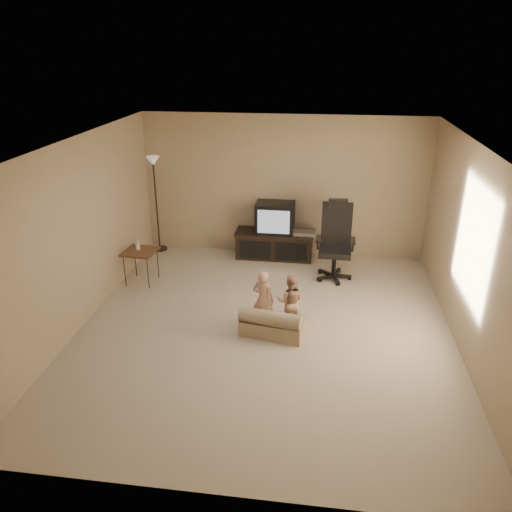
{
  "coord_description": "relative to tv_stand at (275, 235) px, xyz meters",
  "views": [
    {
      "loc": [
        0.67,
        -5.82,
        3.6
      ],
      "look_at": [
        -0.21,
        0.6,
        0.82
      ],
      "focal_mm": 35.0,
      "sensor_mm": 36.0,
      "label": 1
    }
  ],
  "objects": [
    {
      "name": "child_sofa",
      "position": [
        0.23,
        -2.62,
        -0.26
      ],
      "size": [
        0.9,
        0.6,
        0.41
      ],
      "rotation": [
        0.0,
        0.0,
        -0.17
      ],
      "color": "tan",
      "rests_on": "floor"
    },
    {
      "name": "room_shell",
      "position": [
        0.12,
        -2.49,
        1.1
      ],
      "size": [
        5.5,
        5.5,
        5.5
      ],
      "color": "white",
      "rests_on": "floor"
    },
    {
      "name": "toddler_right",
      "position": [
        0.45,
        -2.38,
        -0.03
      ],
      "size": [
        0.39,
        0.23,
        0.78
      ],
      "primitive_type": "imported",
      "rotation": [
        0.0,
        0.0,
        3.09
      ],
      "color": "tan",
      "rests_on": "floor"
    },
    {
      "name": "toddler_left",
      "position": [
        0.09,
        -2.44,
        0.0
      ],
      "size": [
        0.36,
        0.31,
        0.85
      ],
      "primitive_type": "imported",
      "rotation": [
        0.0,
        0.0,
        2.84
      ],
      "color": "tan",
      "rests_on": "floor"
    },
    {
      "name": "office_chair",
      "position": [
        1.05,
        -0.69,
        0.04
      ],
      "size": [
        0.64,
        0.65,
        1.29
      ],
      "rotation": [
        0.0,
        0.0,
        -0.04
      ],
      "color": "black",
      "rests_on": "floor"
    },
    {
      "name": "floor_lamp",
      "position": [
        -2.18,
        0.06,
        0.86
      ],
      "size": [
        0.27,
        0.27,
        1.76
      ],
      "color": "black",
      "rests_on": "floor"
    },
    {
      "name": "floor",
      "position": [
        0.12,
        -2.49,
        -0.42
      ],
      "size": [
        5.5,
        5.5,
        0.0
      ],
      "primitive_type": "plane",
      "color": "#B1A68D",
      "rests_on": "ground"
    },
    {
      "name": "tv_stand",
      "position": [
        0.0,
        0.0,
        0.0
      ],
      "size": [
        1.42,
        0.53,
        1.01
      ],
      "rotation": [
        0.0,
        0.0,
        -0.01
      ],
      "color": "black",
      "rests_on": "floor"
    },
    {
      "name": "side_table",
      "position": [
        -2.04,
        -1.31,
        0.11
      ],
      "size": [
        0.53,
        0.53,
        0.74
      ],
      "rotation": [
        0.0,
        0.0,
        -0.08
      ],
      "color": "brown",
      "rests_on": "floor"
    }
  ]
}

